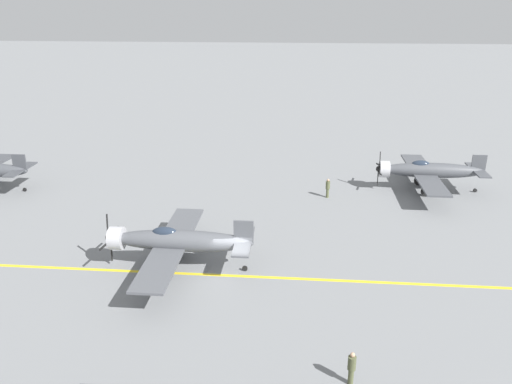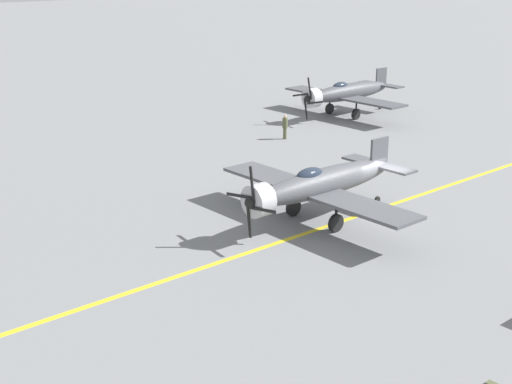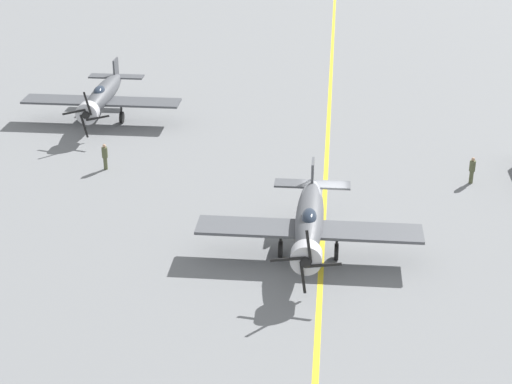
% 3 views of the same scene
% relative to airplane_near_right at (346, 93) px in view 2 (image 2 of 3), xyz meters
% --- Properties ---
extents(ground_plane, '(400.00, 400.00, 0.00)m').
position_rel_airplane_near_right_xyz_m(ground_plane, '(-17.26, 16.25, -2.01)').
color(ground_plane, slate).
extents(taxiway_stripe, '(0.30, 160.00, 0.01)m').
position_rel_airplane_near_right_xyz_m(taxiway_stripe, '(-17.26, 16.25, -2.01)').
color(taxiway_stripe, yellow).
rests_on(taxiway_stripe, ground).
extents(airplane_near_right, '(12.00, 9.98, 3.77)m').
position_rel_airplane_near_right_xyz_m(airplane_near_right, '(0.00, 0.00, 0.00)').
color(airplane_near_right, '#494B50').
rests_on(airplane_near_right, ground).
extents(airplane_mid_center, '(12.00, 9.98, 3.79)m').
position_rel_airplane_near_right_xyz_m(airplane_mid_center, '(-16.54, 20.07, 0.00)').
color(airplane_mid_center, '#515459').
rests_on(airplane_mid_center, ground).
extents(ground_crew_walking, '(0.39, 0.39, 1.80)m').
position_rel_airplane_near_right_xyz_m(ground_crew_walking, '(-2.57, 9.40, -1.03)').
color(ground_crew_walking, '#515638').
rests_on(ground_crew_walking, ground).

